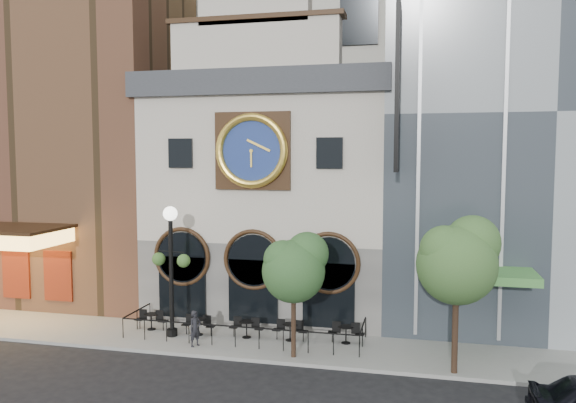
# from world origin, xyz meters

# --- Properties ---
(ground) EXTENTS (120.00, 120.00, 0.00)m
(ground) POSITION_xyz_m (0.00, 0.00, 0.00)
(ground) COLOR black
(ground) RESTS_ON ground
(sidewalk) EXTENTS (44.00, 5.00, 0.15)m
(sidewalk) POSITION_xyz_m (0.00, 2.50, 0.07)
(sidewalk) COLOR gray
(sidewalk) RESTS_ON ground
(clock_building) EXTENTS (12.60, 8.78, 18.65)m
(clock_building) POSITION_xyz_m (0.00, 7.82, 6.69)
(clock_building) COLOR #605E5B
(clock_building) RESTS_ON ground
(theater_building) EXTENTS (14.00, 15.60, 25.00)m
(theater_building) POSITION_xyz_m (-13.00, 9.96, 12.60)
(theater_building) COLOR brown
(theater_building) RESTS_ON ground
(retail_building) EXTENTS (14.00, 14.40, 20.00)m
(retail_building) POSITION_xyz_m (12.99, 9.99, 10.14)
(retail_building) COLOR gray
(retail_building) RESTS_ON ground
(cafe_railing) EXTENTS (10.60, 2.60, 0.90)m
(cafe_railing) POSITION_xyz_m (0.00, 2.50, 0.60)
(cafe_railing) COLOR black
(cafe_railing) RESTS_ON sidewalk
(bistro_0) EXTENTS (1.58, 0.68, 0.90)m
(bistro_0) POSITION_xyz_m (-4.62, 2.62, 0.61)
(bistro_0) COLOR black
(bistro_0) RESTS_ON sidewalk
(bistro_1) EXTENTS (1.58, 0.68, 0.90)m
(bistro_1) POSITION_xyz_m (-2.15, 2.36, 0.61)
(bistro_1) COLOR black
(bistro_1) RESTS_ON sidewalk
(bistro_2) EXTENTS (1.58, 0.68, 0.90)m
(bistro_2) POSITION_xyz_m (0.10, 2.51, 0.61)
(bistro_2) COLOR black
(bistro_2) RESTS_ON sidewalk
(bistro_3) EXTENTS (1.58, 0.68, 0.90)m
(bistro_3) POSITION_xyz_m (2.09, 2.57, 0.61)
(bistro_3) COLOR black
(bistro_3) RESTS_ON sidewalk
(bistro_4) EXTENTS (1.58, 0.68, 0.90)m
(bistro_4) POSITION_xyz_m (4.55, 2.76, 0.61)
(bistro_4) COLOR black
(bistro_4) RESTS_ON sidewalk
(pedestrian) EXTENTS (0.61, 0.67, 1.55)m
(pedestrian) POSITION_xyz_m (-1.72, 0.94, 0.92)
(pedestrian) COLOR black
(pedestrian) RESTS_ON sidewalk
(lamppost) EXTENTS (1.89, 0.75, 5.92)m
(lamppost) POSITION_xyz_m (-3.28, 1.99, 3.81)
(lamppost) COLOR black
(lamppost) RESTS_ON sidewalk
(tree_left) EXTENTS (2.65, 2.56, 5.11)m
(tree_left) POSITION_xyz_m (2.73, 0.67, 3.90)
(tree_left) COLOR #382619
(tree_left) RESTS_ON sidewalk
(tree_right) EXTENTS (3.10, 2.98, 5.96)m
(tree_right) POSITION_xyz_m (9.02, 0.44, 4.52)
(tree_right) COLOR #382619
(tree_right) RESTS_ON sidewalk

